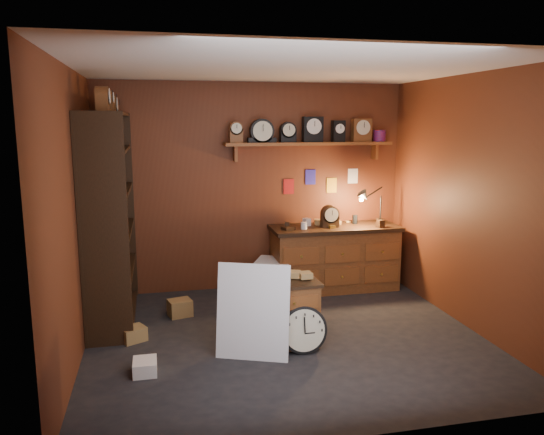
% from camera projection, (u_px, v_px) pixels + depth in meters
% --- Properties ---
extents(floor, '(4.00, 4.00, 0.00)m').
position_uv_depth(floor, '(286.00, 338.00, 5.46)').
color(floor, black).
rests_on(floor, ground).
extents(room_shell, '(4.02, 3.62, 2.71)m').
position_uv_depth(room_shell, '(289.00, 171.00, 5.27)').
color(room_shell, '#5D2B16').
rests_on(room_shell, ground).
extents(shelving_unit, '(0.47, 1.60, 2.58)m').
position_uv_depth(shelving_unit, '(107.00, 209.00, 5.80)').
color(shelving_unit, black).
rests_on(shelving_unit, ground).
extents(workbench, '(1.69, 0.66, 1.36)m').
position_uv_depth(workbench, '(335.00, 254.00, 7.01)').
color(workbench, brown).
rests_on(workbench, ground).
extents(low_cabinet, '(0.59, 0.51, 0.75)m').
position_uv_depth(low_cabinet, '(288.00, 308.00, 5.29)').
color(low_cabinet, brown).
rests_on(low_cabinet, ground).
extents(big_round_clock, '(0.46, 0.16, 0.46)m').
position_uv_depth(big_round_clock, '(304.00, 330.00, 5.09)').
color(big_round_clock, black).
rests_on(big_round_clock, ground).
extents(white_panel, '(0.71, 0.43, 0.91)m').
position_uv_depth(white_panel, '(253.00, 356.00, 5.04)').
color(white_panel, silver).
rests_on(white_panel, ground).
extents(mini_fridge, '(0.59, 0.61, 0.46)m').
position_uv_depth(mini_fridge, '(274.00, 277.00, 6.80)').
color(mini_fridge, silver).
rests_on(mini_fridge, ground).
extents(floor_box_a, '(0.30, 0.28, 0.14)m').
position_uv_depth(floor_box_a, '(133.00, 334.00, 5.39)').
color(floor_box_a, olive).
rests_on(floor_box_a, ground).
extents(floor_box_b, '(0.21, 0.25, 0.12)m').
position_uv_depth(floor_box_b, '(145.00, 367.00, 4.69)').
color(floor_box_b, white).
rests_on(floor_box_b, ground).
extents(floor_box_c, '(0.30, 0.27, 0.19)m').
position_uv_depth(floor_box_c, '(180.00, 308.00, 6.08)').
color(floor_box_c, olive).
rests_on(floor_box_c, ground).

